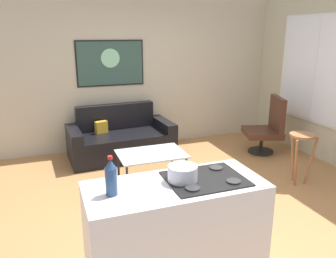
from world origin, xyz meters
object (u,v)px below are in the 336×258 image
object	(u,v)px
wall_painting	(110,63)
mixing_bowl	(183,174)
soda_bottle	(111,178)
couch	(121,140)
coffee_table	(151,156)
armchair	(268,127)
bar_stool	(301,145)

from	to	relation	value
wall_painting	mixing_bowl	bearing A→B (deg)	-92.55
soda_bottle	couch	bearing A→B (deg)	76.99
couch	wall_painting	bearing A→B (deg)	92.55
coffee_table	mixing_bowl	size ratio (longest dim) A/B	3.93
coffee_table	wall_painting	world-z (taller)	wall_painting
soda_bottle	mixing_bowl	distance (m)	0.56
couch	armchair	distance (m)	2.53
coffee_table	wall_painting	xyz separation A→B (m)	(-0.18, 1.72, 1.11)
couch	wall_painting	xyz separation A→B (m)	(-0.02, 0.49, 1.25)
couch	wall_painting	distance (m)	1.34
coffee_table	mixing_bowl	xyz separation A→B (m)	(-0.34, -1.93, 0.58)
soda_bottle	wall_painting	size ratio (longest dim) A/B	0.25
bar_stool	soda_bottle	world-z (taller)	soda_bottle
mixing_bowl	armchair	bearing A→B (deg)	43.17
armchair	mixing_bowl	world-z (taller)	mixing_bowl
bar_stool	wall_painting	xyz separation A→B (m)	(-2.11, 2.39, 0.97)
couch	wall_painting	world-z (taller)	wall_painting
couch	mixing_bowl	distance (m)	3.24
coffee_table	soda_bottle	world-z (taller)	soda_bottle
mixing_bowl	bar_stool	bearing A→B (deg)	28.81
soda_bottle	wall_painting	xyz separation A→B (m)	(0.71, 3.68, 0.46)
couch	coffee_table	world-z (taller)	couch
bar_stool	mixing_bowl	bearing A→B (deg)	-151.19
coffee_table	armchair	bearing A→B (deg)	13.01
couch	coffee_table	size ratio (longest dim) A/B	1.93
bar_stool	wall_painting	size ratio (longest dim) A/B	0.62
mixing_bowl	wall_painting	xyz separation A→B (m)	(0.16, 3.64, 0.53)
coffee_table	mixing_bowl	world-z (taller)	mixing_bowl
couch	mixing_bowl	xyz separation A→B (m)	(-0.18, -3.16, 0.72)
coffee_table	wall_painting	size ratio (longest dim) A/B	0.78
armchair	bar_stool	world-z (taller)	armchair
coffee_table	bar_stool	distance (m)	2.05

